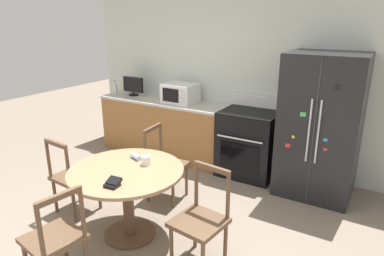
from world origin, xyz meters
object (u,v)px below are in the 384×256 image
object	(u,v)px
candle_glass	(146,161)
dining_chair_left	(73,177)
dining_chair_near	(55,240)
dining_chair_right	(201,220)
counter_bottle	(115,89)
countertop_tv	(133,85)
microwave	(180,93)
oven_range	(249,143)
refrigerator	(320,126)
wallet	(113,183)
dining_chair_far	(165,165)

from	to	relation	value
candle_glass	dining_chair_left	bearing A→B (deg)	-170.18
dining_chair_near	candle_glass	distance (m)	1.08
dining_chair_right	candle_glass	distance (m)	0.82
counter_bottle	dining_chair_left	size ratio (longest dim) A/B	0.26
countertop_tv	dining_chair_right	bearing A→B (deg)	-39.69
microwave	dining_chair_right	xyz separation A→B (m)	(1.49, -1.99, -0.61)
dining_chair_right	dining_chair_left	size ratio (longest dim) A/B	1.00
oven_range	refrigerator	bearing A→B (deg)	-3.71
refrigerator	wallet	distance (m)	2.58
refrigerator	candle_glass	bearing A→B (deg)	-127.10
dining_chair_near	microwave	bearing A→B (deg)	21.81
dining_chair_far	microwave	bearing A→B (deg)	-160.53
refrigerator	oven_range	distance (m)	1.01
wallet	oven_range	bearing A→B (deg)	81.33
countertop_tv	wallet	distance (m)	2.92
candle_glass	microwave	bearing A→B (deg)	112.64
countertop_tv	dining_chair_far	size ratio (longest dim) A/B	0.42
counter_bottle	microwave	bearing A→B (deg)	4.72
dining_chair_right	dining_chair_far	bearing A→B (deg)	-33.13
dining_chair_far	dining_chair_near	size ratio (longest dim) A/B	1.00
dining_chair_right	dining_chair_far	distance (m)	1.25
countertop_tv	dining_chair_far	bearing A→B (deg)	-39.33
dining_chair_right	wallet	xyz separation A→B (m)	(-0.69, -0.33, 0.33)
refrigerator	dining_chair_right	distance (m)	2.05
dining_chair_right	dining_chair_far	world-z (taller)	same
dining_chair_left	wallet	distance (m)	1.07
oven_range	microwave	distance (m)	1.28
countertop_tv	counter_bottle	world-z (taller)	countertop_tv
counter_bottle	candle_glass	size ratio (longest dim) A/B	2.57
counter_bottle	dining_chair_right	size ratio (longest dim) A/B	0.26
refrigerator	counter_bottle	distance (m)	3.30
oven_range	dining_chair_right	distance (m)	2.00
oven_range	counter_bottle	size ratio (longest dim) A/B	4.62
microwave	candle_glass	size ratio (longest dim) A/B	5.31
dining_chair_far	candle_glass	distance (m)	0.75
countertop_tv	dining_chair_near	size ratio (longest dim) A/B	0.42
oven_range	wallet	xyz separation A→B (m)	(-0.35, -2.30, 0.29)
microwave	candle_glass	bearing A→B (deg)	-67.36
dining_chair_far	wallet	world-z (taller)	dining_chair_far
microwave	wallet	xyz separation A→B (m)	(0.79, -2.32, -0.28)
dining_chair_far	dining_chair_near	xyz separation A→B (m)	(0.08, -1.64, 0.00)
refrigerator	wallet	xyz separation A→B (m)	(-1.27, -2.24, -0.12)
dining_chair_right	refrigerator	bearing A→B (deg)	-99.81
countertop_tv	candle_glass	size ratio (longest dim) A/B	4.20
counter_bottle	dining_chair_far	size ratio (longest dim) A/B	0.26
dining_chair_right	dining_chair_left	world-z (taller)	same
oven_range	countertop_tv	world-z (taller)	countertop_tv
refrigerator	countertop_tv	size ratio (longest dim) A/B	4.60
countertop_tv	refrigerator	bearing A→B (deg)	-1.87
oven_range	candle_glass	bearing A→B (deg)	-102.20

